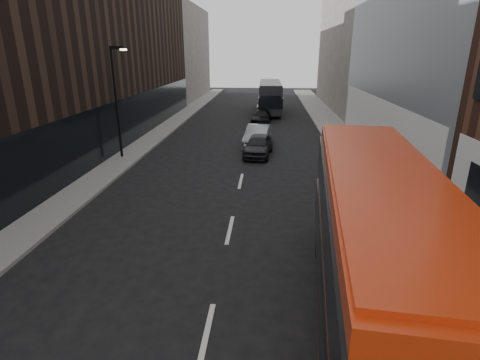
% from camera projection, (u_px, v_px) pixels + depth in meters
% --- Properties ---
extents(sidewalk_right, '(3.00, 80.00, 0.15)m').
position_uv_depth(sidewalk_right, '(342.00, 138.00, 30.61)').
color(sidewalk_right, slate).
rests_on(sidewalk_right, ground).
extents(sidewalk_left, '(2.00, 80.00, 0.15)m').
position_uv_depth(sidewalk_left, '(156.00, 135.00, 31.71)').
color(sidewalk_left, slate).
rests_on(sidewalk_left, ground).
extents(building_victorian, '(6.50, 24.00, 21.00)m').
position_uv_depth(building_victorian, '(353.00, 26.00, 45.11)').
color(building_victorian, '#625B56').
rests_on(building_victorian, ground).
extents(building_left_mid, '(5.00, 24.00, 14.00)m').
position_uv_depth(building_left_mid, '(129.00, 49.00, 34.41)').
color(building_left_mid, black).
rests_on(building_left_mid, ground).
extents(building_left_far, '(5.00, 20.00, 13.00)m').
position_uv_depth(building_left_far, '(182.00, 54.00, 55.31)').
color(building_left_far, '#625B56').
rests_on(building_left_far, ground).
extents(street_lamp, '(1.06, 0.22, 7.00)m').
position_uv_depth(street_lamp, '(117.00, 95.00, 23.79)').
color(street_lamp, black).
rests_on(street_lamp, sidewalk_left).
extents(red_bus, '(3.65, 10.99, 4.37)m').
position_uv_depth(red_bus, '(374.00, 244.00, 9.03)').
color(red_bus, '#B82A0B').
rests_on(red_bus, ground).
extents(grey_bus, '(2.67, 10.82, 3.48)m').
position_uv_depth(grey_bus, '(270.00, 96.00, 43.49)').
color(grey_bus, black).
rests_on(grey_bus, ground).
extents(car_a, '(2.16, 4.42, 1.45)m').
position_uv_depth(car_a, '(258.00, 145.00, 25.71)').
color(car_a, black).
rests_on(car_a, ground).
extents(car_b, '(2.17, 4.88, 1.56)m').
position_uv_depth(car_b, '(258.00, 136.00, 28.24)').
color(car_b, gray).
rests_on(car_b, ground).
extents(car_c, '(2.14, 4.46, 1.25)m').
position_uv_depth(car_c, '(261.00, 117.00, 37.37)').
color(car_c, black).
rests_on(car_c, ground).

